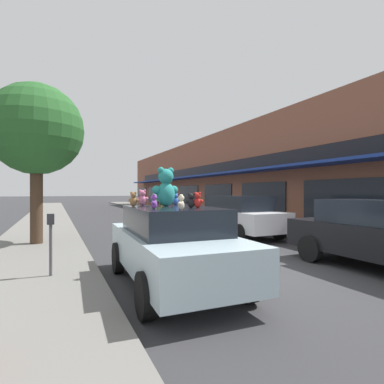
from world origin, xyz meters
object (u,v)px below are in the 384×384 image
Objects in this scene: teddy_bear_pink at (143,198)px; teddy_bear_purple at (154,202)px; teddy_bear_yellow at (161,200)px; teddy_bear_black at (191,201)px; street_tree at (36,130)px; parking_meter at (51,236)px; teddy_bear_brown at (133,199)px; teddy_bear_red at (198,200)px; teddy_bear_blue at (176,199)px; parked_car_far_left at (382,233)px; parked_car_far_center at (239,215)px; teddy_bear_giant at (166,187)px; teddy_bear_green at (154,199)px; plush_art_car at (173,244)px; teddy_bear_cream at (181,202)px.

teddy_bear_purple is (-0.19, -1.46, -0.04)m from teddy_bear_pink.
teddy_bear_black is at bearing 81.82° from teddy_bear_yellow.
street_tree is at bearing -71.26° from teddy_bear_yellow.
parking_meter is at bearing -111.26° from teddy_bear_purple.
teddy_bear_pink reaches higher than teddy_bear_brown.
teddy_bear_red is (0.86, -0.01, 0.02)m from teddy_bear_purple.
parked_car_far_left is (4.40, -2.00, -0.80)m from teddy_bear_blue.
parked_car_far_center is 8.15m from street_tree.
teddy_bear_black is at bearing -33.33° from parking_meter.
teddy_bear_brown is 0.87× the size of teddy_bear_pink.
parked_car_far_left is (5.37, -0.61, -0.80)m from teddy_bear_purple.
teddy_bear_yellow is 0.46m from teddy_bear_pink.
parking_meter is (-7.05, -3.69, 0.05)m from parked_car_far_center.
parking_meter is (-2.65, 0.26, -0.74)m from teddy_bear_blue.
teddy_bear_black is (0.23, -0.79, -0.26)m from teddy_bear_giant.
teddy_bear_red is (0.67, -1.48, -0.03)m from teddy_bear_pink.
teddy_bear_pink reaches higher than parked_car_far_left.
teddy_bear_purple is at bearing -135.13° from parked_car_far_center.
teddy_bear_yellow reaches higher than parked_car_far_left.
teddy_bear_black reaches higher than teddy_bear_yellow.
parked_car_far_center is at bearing -116.53° from teddy_bear_pink.
teddy_bear_yellow is 0.06× the size of parked_car_far_left.
teddy_bear_brown is 1.12× the size of teddy_bear_green.
teddy_bear_blue is at bearing 67.59° from plush_art_car.
teddy_bear_pink is 0.78m from teddy_bear_blue.
teddy_bear_green is at bearing -61.09° from teddy_bear_black.
teddy_bear_purple is 0.93× the size of teddy_bear_black.
teddy_bear_giant is (0.01, 0.42, 1.12)m from plush_art_car.
teddy_bear_pink is at bearing -164.20° from teddy_bear_purple.
parking_meter is at bearing -83.88° from street_tree.
teddy_bear_yellow is at bearing -149.96° from teddy_bear_pink.
street_tree is (-3.02, 6.13, 2.21)m from teddy_bear_red.
teddy_bear_brown is 5.79m from parked_car_far_left.
teddy_bear_brown is at bearing 138.94° from plush_art_car.
teddy_bear_yellow is 0.16m from teddy_bear_green.
plush_art_car is 15.83× the size of teddy_bear_green.
teddy_bear_black is at bearing 117.15° from teddy_bear_purple.
teddy_bear_cream is at bearing 72.97° from teddy_bear_giant.
teddy_bear_giant is 0.72m from teddy_bear_green.
teddy_bear_giant is 3.21× the size of teddy_bear_yellow.
teddy_bear_pink is at bearing -7.89° from teddy_bear_blue.
parking_meter is (-2.17, 0.15, -0.74)m from teddy_bear_green.
street_tree is (-2.04, 5.08, 2.21)m from teddy_bear_brown.
teddy_bear_blue reaches higher than parking_meter.
teddy_bear_giant is at bearing -160.71° from teddy_bear_brown.
teddy_bear_yellow is 0.89× the size of teddy_bear_black.
parking_meter is (-7.05, 2.27, 0.06)m from parked_car_far_left.
parked_car_far_left reaches higher than parking_meter.
teddy_bear_purple is 0.60m from teddy_bear_cream.
teddy_bear_giant is 3.11× the size of teddy_bear_cream.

